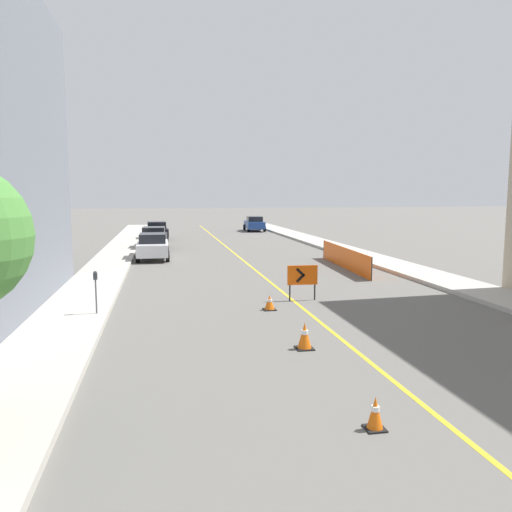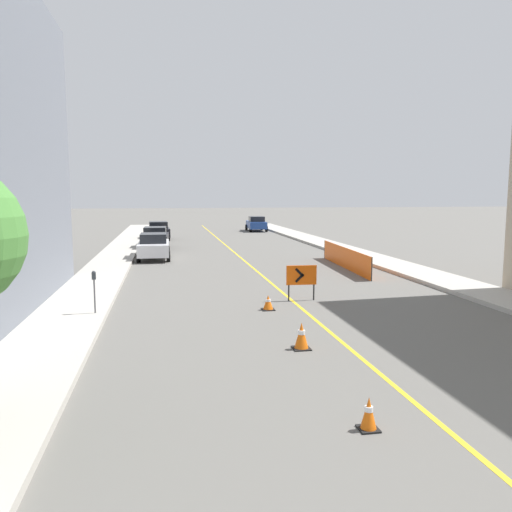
# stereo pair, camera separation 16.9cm
# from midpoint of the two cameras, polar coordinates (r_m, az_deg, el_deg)

# --- Properties ---
(lane_stripe) EXTENTS (0.12, 67.85, 0.01)m
(lane_stripe) POSITION_cam_midpoint_polar(r_m,az_deg,el_deg) (30.00, -1.28, -0.45)
(lane_stripe) COLOR gold
(lane_stripe) RESTS_ON ground_plane
(sidewalk_left) EXTENTS (2.33, 67.85, 0.18)m
(sidewalk_left) POSITION_cam_midpoint_polar(r_m,az_deg,el_deg) (29.77, -16.00, -0.62)
(sidewalk_left) COLOR #ADA89E
(sidewalk_left) RESTS_ON ground_plane
(sidewalk_right) EXTENTS (2.33, 67.85, 0.18)m
(sidewalk_right) POSITION_cam_midpoint_polar(r_m,az_deg,el_deg) (32.08, 12.34, 0.03)
(sidewalk_right) COLOR #ADA89E
(sidewalk_right) RESTS_ON ground_plane
(traffic_cone_third) EXTENTS (0.34, 0.34, 0.57)m
(traffic_cone_third) POSITION_cam_midpoint_polar(r_m,az_deg,el_deg) (8.97, 13.30, -17.13)
(traffic_cone_third) COLOR black
(traffic_cone_third) RESTS_ON ground_plane
(traffic_cone_fourth) EXTENTS (0.45, 0.45, 0.69)m
(traffic_cone_fourth) POSITION_cam_midpoint_polar(r_m,az_deg,el_deg) (12.93, 5.59, -9.08)
(traffic_cone_fourth) COLOR black
(traffic_cone_fourth) RESTS_ON ground_plane
(traffic_cone_fifth) EXTENTS (0.43, 0.43, 0.52)m
(traffic_cone_fifth) POSITION_cam_midpoint_polar(r_m,az_deg,el_deg) (17.10, 1.68, -5.35)
(traffic_cone_fifth) COLOR black
(traffic_cone_fifth) RESTS_ON ground_plane
(arrow_barricade_primary) EXTENTS (1.13, 0.12, 1.32)m
(arrow_barricade_primary) POSITION_cam_midpoint_polar(r_m,az_deg,el_deg) (18.55, 5.47, -2.33)
(arrow_barricade_primary) COLOR #EF560C
(arrow_barricade_primary) RESTS_ON ground_plane
(safety_mesh_fence) EXTENTS (0.55, 8.38, 1.11)m
(safety_mesh_fence) POSITION_cam_midpoint_polar(r_m,az_deg,el_deg) (27.13, 10.27, -0.19)
(safety_mesh_fence) COLOR #EF560C
(safety_mesh_fence) RESTS_ON ground_plane
(parked_car_curb_near) EXTENTS (1.93, 4.31, 1.59)m
(parked_car_curb_near) POSITION_cam_midpoint_polar(r_m,az_deg,el_deg) (30.84, -11.45, 1.10)
(parked_car_curb_near) COLOR silver
(parked_car_curb_near) RESTS_ON ground_plane
(parked_car_curb_mid) EXTENTS (1.95, 4.36, 1.59)m
(parked_car_curb_mid) POSITION_cam_midpoint_polar(r_m,az_deg,el_deg) (36.91, -11.30, 2.07)
(parked_car_curb_mid) COLOR black
(parked_car_curb_mid) RESTS_ON ground_plane
(parked_car_curb_far) EXTENTS (2.02, 4.39, 1.59)m
(parked_car_curb_far) POSITION_cam_midpoint_polar(r_m,az_deg,el_deg) (44.19, -10.99, 2.88)
(parked_car_curb_far) COLOR black
(parked_car_curb_far) RESTS_ON ground_plane
(parked_car_opposite_side) EXTENTS (2.04, 4.39, 1.59)m
(parked_car_opposite_side) POSITION_cam_midpoint_polar(r_m,az_deg,el_deg) (53.57, 0.13, 3.72)
(parked_car_opposite_side) COLOR navy
(parked_car_opposite_side) RESTS_ON ground_plane
(parking_meter_far_curb) EXTENTS (0.12, 0.11, 1.36)m
(parking_meter_far_curb) POSITION_cam_midpoint_polar(r_m,az_deg,el_deg) (16.55, -17.74, -2.99)
(parking_meter_far_curb) COLOR #4C4C51
(parking_meter_far_curb) RESTS_ON sidewalk_left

